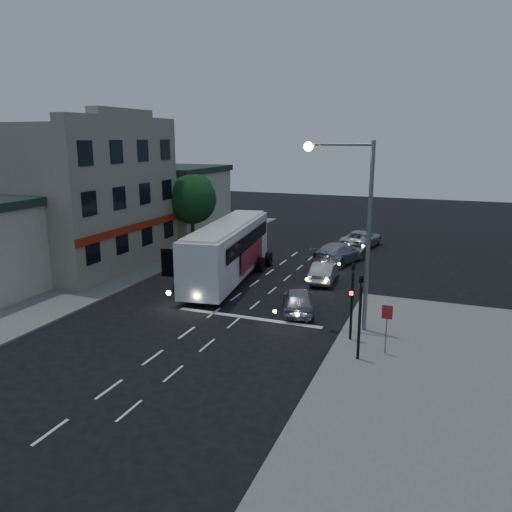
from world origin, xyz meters
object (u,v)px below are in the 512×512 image
at_px(regulatory_sign, 387,321).
at_px(streetlight, 356,215).
at_px(tour_bus, 228,249).
at_px(traffic_signal_side, 360,307).
at_px(car_sedan_c, 361,239).
at_px(street_tree, 192,197).
at_px(car_sedan_a, 324,272).
at_px(car_suv, 298,300).
at_px(car_sedan_b, 339,253).
at_px(traffic_signal_main, 352,292).

bearing_deg(regulatory_sign, streetlight, 128.75).
xyz_separation_m(tour_bus, traffic_signal_side, (10.27, -9.53, 0.36)).
bearing_deg(car_sedan_c, street_tree, 36.68).
bearing_deg(car_sedan_a, car_suv, 86.03).
relative_size(regulatory_sign, streetlight, 0.24).
relative_size(car_sedan_b, traffic_signal_side, 1.32).
bearing_deg(regulatory_sign, car_suv, 141.77).
relative_size(car_sedan_c, traffic_signal_side, 1.27).
bearing_deg(tour_bus, car_sedan_c, 56.15).
xyz_separation_m(regulatory_sign, streetlight, (-1.96, 2.44, 4.14)).
bearing_deg(tour_bus, car_sedan_b, 41.90).
distance_m(tour_bus, regulatory_sign, 14.16).
height_order(car_suv, traffic_signal_side, traffic_signal_side).
relative_size(regulatory_sign, street_tree, 0.35).
relative_size(tour_bus, traffic_signal_main, 3.09).
height_order(car_sedan_a, traffic_signal_main, traffic_signal_main).
bearing_deg(car_sedan_c, regulatory_sign, 111.23).
xyz_separation_m(car_sedan_b, car_sedan_c, (0.57, 6.34, -0.06)).
xyz_separation_m(traffic_signal_main, street_tree, (-15.81, 14.25, 2.08)).
relative_size(traffic_signal_main, traffic_signal_side, 1.00).
distance_m(regulatory_sign, streetlight, 5.18).
bearing_deg(tour_bus, car_sedan_a, 8.23).
xyz_separation_m(car_suv, street_tree, (-12.38, 11.22, 3.82)).
bearing_deg(streetlight, traffic_signal_side, -74.30).
xyz_separation_m(traffic_signal_side, street_tree, (-16.51, 16.22, 2.08)).
distance_m(car_sedan_a, car_sedan_c, 11.64).
relative_size(car_suv, street_tree, 0.64).
distance_m(car_sedan_a, street_tree, 13.82).
bearing_deg(traffic_signal_main, car_suv, 138.57).
height_order(car_sedan_b, traffic_signal_main, traffic_signal_main).
xyz_separation_m(car_sedan_b, streetlight, (3.35, -13.16, 4.95)).
relative_size(tour_bus, car_sedan_b, 2.33).
xyz_separation_m(car_suv, car_sedan_c, (0.39, 17.91, 0.05)).
bearing_deg(traffic_signal_side, car_sedan_b, 104.59).
height_order(tour_bus, car_sedan_a, tour_bus).
distance_m(car_sedan_c, streetlight, 20.33).
xyz_separation_m(tour_bus, car_sedan_a, (6.09, 1.75, -1.38)).
relative_size(car_suv, car_sedan_c, 0.76).
bearing_deg(car_suv, car_sedan_c, -109.53).
distance_m(car_sedan_a, streetlight, 9.90).
distance_m(car_sedan_b, regulatory_sign, 16.50).
distance_m(traffic_signal_main, regulatory_sign, 2.14).
relative_size(traffic_signal_side, street_tree, 0.66).
distance_m(tour_bus, traffic_signal_side, 14.01).
xyz_separation_m(car_suv, car_sedan_a, (-0.06, 6.28, -0.00)).
xyz_separation_m(car_sedan_a, traffic_signal_side, (4.19, -11.28, 1.75)).
xyz_separation_m(car_sedan_c, traffic_signal_main, (3.04, -20.93, 1.70)).
xyz_separation_m(tour_bus, traffic_signal_main, (9.57, -7.55, 0.36)).
xyz_separation_m(tour_bus, regulatory_sign, (11.27, -8.56, -0.46)).
xyz_separation_m(car_sedan_c, street_tree, (-12.77, -6.68, 3.77)).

